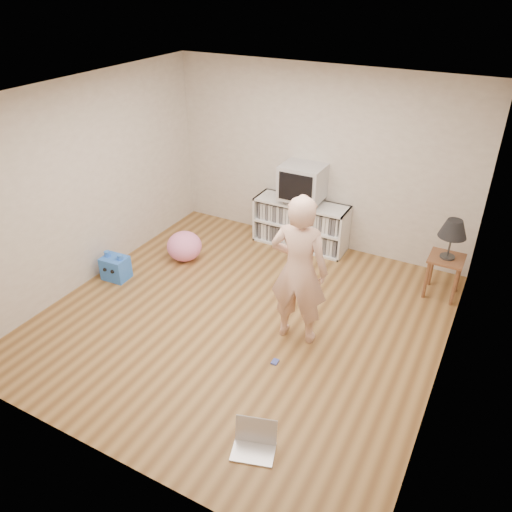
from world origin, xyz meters
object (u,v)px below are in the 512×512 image
at_px(media_unit, 301,223).
at_px(dvd_deck, 302,200).
at_px(side_table, 445,267).
at_px(person, 299,271).
at_px(crt_tv, 303,182).
at_px(plush_pink, 184,246).
at_px(plush_blue, 116,268).
at_px(laptop, 255,441).
at_px(table_lamp, 453,229).

distance_m(media_unit, dvd_deck, 0.39).
distance_m(dvd_deck, side_table, 2.19).
relative_size(side_table, person, 0.31).
bearing_deg(side_table, crt_tv, 170.23).
distance_m(media_unit, plush_pink, 1.76).
relative_size(crt_tv, plush_blue, 1.54).
bearing_deg(laptop, side_table, 55.98).
xyz_separation_m(person, plush_blue, (-2.65, -0.04, -0.71)).
height_order(crt_tv, plush_blue, crt_tv).
distance_m(laptop, plush_pink, 3.42).
distance_m(media_unit, crt_tv, 0.67).
relative_size(dvd_deck, laptop, 1.01).
bearing_deg(person, media_unit, -74.11).
distance_m(media_unit, plush_blue, 2.75).
distance_m(side_table, plush_pink, 3.52).
height_order(side_table, person, person).
relative_size(person, plush_pink, 3.51).
distance_m(side_table, table_lamp, 0.53).
xyz_separation_m(dvd_deck, laptop, (1.15, -3.59, -0.66)).
relative_size(crt_tv, table_lamp, 1.17).
relative_size(crt_tv, person, 0.34).
bearing_deg(plush_blue, plush_pink, 55.51).
bearing_deg(plush_blue, laptop, -30.65).
distance_m(table_lamp, plush_pink, 3.59).
xyz_separation_m(dvd_deck, person, (0.84, -2.01, 0.14)).
height_order(side_table, table_lamp, table_lamp).
xyz_separation_m(person, laptop, (0.32, -1.58, -0.80)).
bearing_deg(laptop, crt_tv, 90.73).
relative_size(table_lamp, plush_blue, 1.32).
bearing_deg(plush_pink, plush_blue, -121.35).
relative_size(table_lamp, laptop, 1.16).
distance_m(laptop, plush_blue, 3.34).
relative_size(table_lamp, plush_pink, 1.04).
distance_m(dvd_deck, plush_pink, 1.83).
distance_m(media_unit, side_table, 2.17).
xyz_separation_m(side_table, laptop, (-0.98, -3.22, -0.35)).
height_order(crt_tv, plush_pink, crt_tv).
relative_size(dvd_deck, person, 0.26).
bearing_deg(plush_blue, side_table, 19.87).
xyz_separation_m(dvd_deck, table_lamp, (2.13, -0.37, 0.21)).
bearing_deg(media_unit, table_lamp, -10.26).
distance_m(table_lamp, person, 2.09).
relative_size(table_lamp, person, 0.29).
bearing_deg(laptop, dvd_deck, 90.72).
relative_size(dvd_deck, side_table, 0.82).
distance_m(crt_tv, side_table, 2.24).
bearing_deg(crt_tv, table_lamp, -9.77).
xyz_separation_m(media_unit, plush_blue, (-1.81, -2.06, -0.18)).
bearing_deg(table_lamp, side_table, 0.00).
bearing_deg(media_unit, laptop, -72.28).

